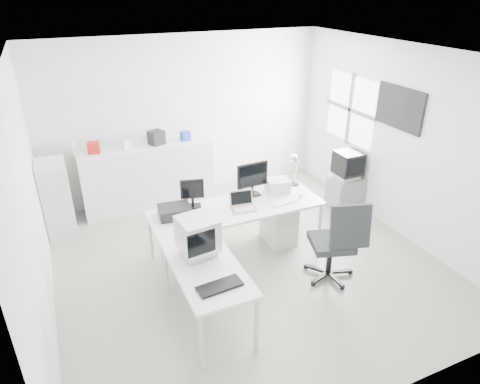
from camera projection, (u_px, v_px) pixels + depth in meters
name	position (u px, v px, depth m)	size (l,w,h in m)	color
floor	(246.00, 262.00, 6.00)	(5.00, 5.00, 0.01)	#B7B6A5
ceiling	(247.00, 54.00, 4.76)	(5.00, 5.00, 0.01)	white
back_wall	(186.00, 118.00, 7.42)	(5.00, 0.02, 2.80)	white
left_wall	(30.00, 209.00, 4.46)	(0.02, 5.00, 2.80)	white
right_wall	(400.00, 143.00, 6.29)	(0.02, 5.00, 2.80)	white
window	(350.00, 109.00, 7.18)	(0.02, 1.20, 1.10)	white
wall_picture	(400.00, 108.00, 6.14)	(0.04, 0.90, 0.60)	black
main_desk	(237.00, 230.00, 6.03)	(2.40, 0.80, 0.75)	white
side_desk	(207.00, 293.00, 4.82)	(0.70, 1.40, 0.75)	white
drawer_pedestal	(279.00, 223.00, 6.36)	(0.40, 0.50, 0.60)	white
inkjet_printer	(175.00, 211.00, 5.60)	(0.41, 0.32, 0.15)	black
lcd_monitor_small	(192.00, 194.00, 5.78)	(0.32, 0.18, 0.40)	black
lcd_monitor_large	(252.00, 180.00, 6.09)	(0.47, 0.19, 0.49)	black
laptop	(243.00, 203.00, 5.75)	(0.31, 0.32, 0.21)	#B7B7BA
white_keyboard	(284.00, 202.00, 5.97)	(0.39, 0.12, 0.02)	white
white_mouse	(300.00, 196.00, 6.11)	(0.06, 0.06, 0.06)	white
laser_printer	(278.00, 185.00, 6.28)	(0.32, 0.28, 0.18)	#BDBDBD
desk_lamp	(296.00, 169.00, 6.40)	(0.17, 0.17, 0.51)	silver
crt_monitor	(198.00, 236.00, 4.75)	(0.41, 0.41, 0.47)	#B7B7BA
black_keyboard	(220.00, 286.00, 4.32)	(0.47, 0.19, 0.03)	black
office_chair	(332.00, 239.00, 5.45)	(0.67, 0.67, 1.16)	#2A2D2F
tv_cabinet	(345.00, 193.00, 7.32)	(0.52, 0.42, 0.56)	slate
crt_tv	(348.00, 165.00, 7.09)	(0.50, 0.48, 0.45)	black
sideboard	(148.00, 176.00, 7.29)	(2.19, 0.55, 1.10)	white
clutter_box_a	(94.00, 148.00, 6.72)	(0.18, 0.16, 0.18)	#B01A19
clutter_box_b	(126.00, 144.00, 6.91)	(0.14, 0.12, 0.14)	white
clutter_box_c	(156.00, 138.00, 7.07)	(0.23, 0.21, 0.23)	black
clutter_box_d	(185.00, 136.00, 7.27)	(0.15, 0.13, 0.15)	#163D9D
clutter_bottle	(73.00, 148.00, 6.63)	(0.07, 0.07, 0.22)	white
filing_cabinet	(57.00, 199.00, 6.43)	(0.42, 0.50, 1.20)	white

